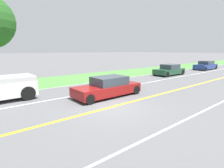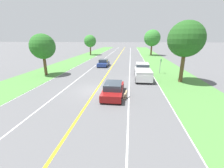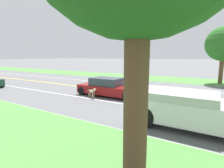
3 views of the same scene
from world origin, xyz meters
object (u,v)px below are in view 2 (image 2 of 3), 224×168
Objects in this scene: pickup_truck at (143,71)px; roadside_tree_right_far at (152,38)px; roadside_tree_right_near at (186,39)px; roadside_tree_left_far at (90,41)px; roadside_tree_left_near at (43,47)px; oncoming_car at (103,63)px; ego_car at (113,89)px; street_sign at (160,64)px; dog at (125,94)px.

pickup_truck is 30.39m from roadside_tree_right_far.
roadside_tree_left_far is (-19.45, 29.76, -0.78)m from roadside_tree_right_near.
roadside_tree_left_far is at bearing 91.06° from roadside_tree_left_near.
roadside_tree_right_far is at bearing -119.59° from oncoming_car.
oncoming_car is at bearing 139.38° from roadside_tree_right_near.
ego_car is 2.01× the size of street_sign.
pickup_truck is 4.46m from street_sign.
street_sign is (17.20, 3.09, -2.71)m from roadside_tree_left_near.
oncoming_car is 16.04m from roadside_tree_right_near.
pickup_truck is 0.94× the size of roadside_tree_left_near.
roadside_tree_left_far reaches higher than ego_car.
roadside_tree_left_far is (-12.72, 36.01, 3.98)m from dog.
street_sign reaches higher than ego_car.
roadside_tree_right_near is at bearing 139.38° from oncoming_car.
roadside_tree_left_near reaches higher than dog.
oncoming_car is 0.54× the size of roadside_tree_right_far.
pickup_truck is 0.77× the size of roadside_tree_right_near.
roadside_tree_left_far reaches higher than dog.
roadside_tree_left_near is at bearing -123.04° from roadside_tree_right_far.
roadside_tree_right_far reaches higher than pickup_truck.
dog is at bearing -105.62° from pickup_truck.
roadside_tree_right_near is 6.16m from street_sign.
roadside_tree_left_far is at bearing 128.12° from dog.
dog is at bearing -25.33° from ego_car.
roadside_tree_left_far is 30.94m from street_sign.
pickup_truck is 14.64m from roadside_tree_left_near.
oncoming_car reaches higher than dog.
street_sign reaches higher than pickup_truck.
oncoming_car is at bearing 125.53° from dog.
roadside_tree_left_near reaches higher than ego_car.
pickup_truck is at bearing -131.05° from street_sign.
oncoming_car is 0.72× the size of roadside_tree_left_near.
roadside_tree_left_far is (-11.52, 35.44, 3.82)m from ego_car.
oncoming_car is (-3.73, 15.68, -0.00)m from ego_car.
pickup_truck is 2.43× the size of street_sign.
dog is 38.12m from roadside_tree_right_far.
street_sign is at bearing 58.84° from ego_car.
roadside_tree_right_far reaches higher than roadside_tree_left_far.
roadside_tree_right_near reaches higher than ego_car.
roadside_tree_right_far is at bearing 56.96° from roadside_tree_left_near.
roadside_tree_right_far is at bearing 98.08° from dog.
roadside_tree_right_far reaches higher than oncoming_car.
oncoming_car is 24.51m from roadside_tree_right_far.
street_sign is (6.20, 10.26, 0.85)m from ego_car.
dog is 38.39m from roadside_tree_left_far.
oncoming_car is 11.75m from roadside_tree_left_near.
oncoming_car is (-4.93, 16.25, 0.17)m from dog.
oncoming_car is 0.58× the size of roadside_tree_right_near.
roadside_tree_right_far reaches higher than dog.
street_sign is at bearing 10.20° from roadside_tree_left_near.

